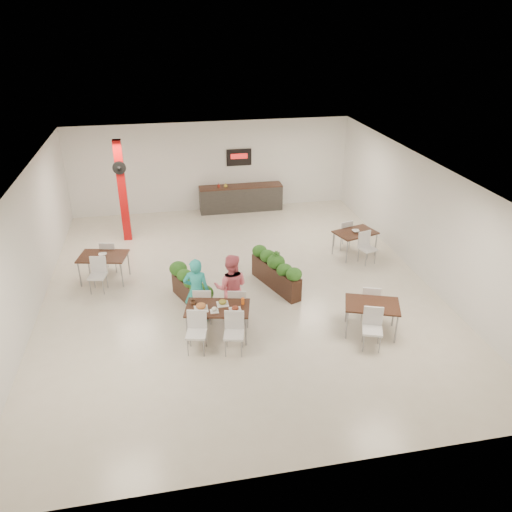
{
  "coord_description": "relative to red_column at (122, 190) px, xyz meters",
  "views": [
    {
      "loc": [
        -1.76,
        -11.41,
        6.6
      ],
      "look_at": [
        0.38,
        -0.43,
        1.1
      ],
      "focal_mm": 35.0,
      "sensor_mm": 36.0,
      "label": 1
    }
  ],
  "objects": [
    {
      "name": "ground",
      "position": [
        3.0,
        -3.79,
        -1.64
      ],
      "size": [
        12.0,
        12.0,
        0.0
      ],
      "primitive_type": "plane",
      "color": "beige",
      "rests_on": "ground"
    },
    {
      "name": "room_shell",
      "position": [
        3.0,
        -3.79,
        0.36
      ],
      "size": [
        10.1,
        12.1,
        3.22
      ],
      "color": "white",
      "rests_on": "ground"
    },
    {
      "name": "red_column",
      "position": [
        0.0,
        0.0,
        0.0
      ],
      "size": [
        0.4,
        0.41,
        3.2
      ],
      "color": "#BB0C0D",
      "rests_on": "ground"
    },
    {
      "name": "service_counter",
      "position": [
        4.0,
        1.86,
        -1.15
      ],
      "size": [
        3.0,
        0.64,
        2.2
      ],
      "color": "#2B2826",
      "rests_on": "ground"
    },
    {
      "name": "main_table",
      "position": [
        2.18,
        -5.87,
        -1.01
      ],
      "size": [
        1.55,
        1.85,
        0.92
      ],
      "rotation": [
        0.0,
        0.0,
        -0.23
      ],
      "color": "black",
      "rests_on": "ground"
    },
    {
      "name": "diner_man",
      "position": [
        1.8,
        -5.22,
        -0.82
      ],
      "size": [
        0.68,
        0.52,
        1.65
      ],
      "primitive_type": "imported",
      "rotation": [
        0.0,
        0.0,
        2.92
      ],
      "color": "teal",
      "rests_on": "ground"
    },
    {
      "name": "diner_woman",
      "position": [
        2.6,
        -5.22,
        -0.81
      ],
      "size": [
        0.93,
        0.8,
        1.67
      ],
      "primitive_type": "imported",
      "rotation": [
        0.0,
        0.0,
        2.92
      ],
      "color": "#F36C7E",
      "rests_on": "ground"
    },
    {
      "name": "planter_left",
      "position": [
        1.71,
        -4.39,
        -1.15
      ],
      "size": [
        0.93,
        1.66,
        0.92
      ],
      "rotation": [
        0.0,
        0.0,
        1.97
      ],
      "color": "black",
      "rests_on": "ground"
    },
    {
      "name": "planter_right",
      "position": [
        3.96,
        -3.96,
        -1.14
      ],
      "size": [
        0.97,
        1.89,
        1.04
      ],
      "rotation": [
        0.0,
        0.0,
        1.94
      ],
      "color": "black",
      "rests_on": "ground"
    },
    {
      "name": "side_table_a",
      "position": [
        -0.49,
        -2.71,
        -1.01
      ],
      "size": [
        1.39,
        1.67,
        0.92
      ],
      "rotation": [
        0.0,
        0.0,
        -0.21
      ],
      "color": "black",
      "rests_on": "ground"
    },
    {
      "name": "side_table_b",
      "position": [
        6.71,
        -2.49,
        -1.01
      ],
      "size": [
        1.37,
        1.67,
        0.92
      ],
      "rotation": [
        0.0,
        0.0,
        0.29
      ],
      "color": "black",
      "rests_on": "ground"
    },
    {
      "name": "side_table_c",
      "position": [
        5.6,
        -6.39,
        -1.02
      ],
      "size": [
        1.39,
        1.67,
        0.92
      ],
      "rotation": [
        0.0,
        0.0,
        -0.35
      ],
      "color": "black",
      "rests_on": "ground"
    }
  ]
}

